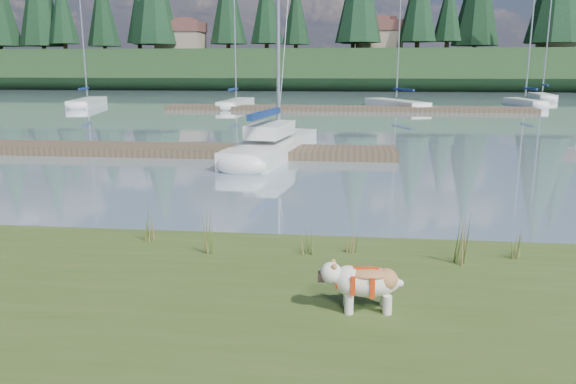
# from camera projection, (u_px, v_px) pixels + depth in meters

# --- Properties ---
(ground) EXTENTS (200.00, 200.00, 0.00)m
(ground) POSITION_uv_depth(u_px,v_px,m) (318.00, 110.00, 40.18)
(ground) COLOR #829AA9
(ground) RESTS_ON ground
(ridge) EXTENTS (200.00, 20.00, 5.00)m
(ridge) POSITION_uv_depth(u_px,v_px,m) (336.00, 70.00, 81.32)
(ridge) COLOR #193118
(ridge) RESTS_ON ground
(bulldog) EXTENTS (0.96, 0.45, 0.57)m
(bulldog) POSITION_uv_depth(u_px,v_px,m) (365.00, 281.00, 6.44)
(bulldog) COLOR silver
(bulldog) RESTS_ON bank
(sailboat_main) EXTENTS (2.72, 8.29, 11.79)m
(sailboat_main) POSITION_uv_depth(u_px,v_px,m) (278.00, 141.00, 20.53)
(sailboat_main) COLOR silver
(sailboat_main) RESTS_ON ground
(dock_near) EXTENTS (16.00, 2.00, 0.30)m
(dock_near) POSITION_uv_depth(u_px,v_px,m) (172.00, 150.00, 20.23)
(dock_near) COLOR #4C3D2C
(dock_near) RESTS_ON ground
(dock_far) EXTENTS (26.00, 2.20, 0.30)m
(dock_far) POSITION_uv_depth(u_px,v_px,m) (346.00, 108.00, 39.93)
(dock_far) COLOR #4C3D2C
(dock_far) RESTS_ON ground
(sailboat_bg_0) EXTENTS (3.26, 8.11, 11.55)m
(sailboat_bg_0) POSITION_uv_depth(u_px,v_px,m) (90.00, 101.00, 45.13)
(sailboat_bg_0) COLOR silver
(sailboat_bg_0) RESTS_ON ground
(sailboat_bg_1) EXTENTS (1.69, 7.56, 11.28)m
(sailboat_bg_1) POSITION_uv_depth(u_px,v_px,m) (238.00, 102.00, 43.83)
(sailboat_bg_1) COLOR silver
(sailboat_bg_1) RESTS_ON ground
(sailboat_bg_3) EXTENTS (5.00, 8.10, 12.03)m
(sailboat_bg_3) POSITION_uv_depth(u_px,v_px,m) (391.00, 103.00, 43.42)
(sailboat_bg_3) COLOR silver
(sailboat_bg_3) RESTS_ON ground
(sailboat_bg_4) EXTENTS (2.13, 6.29, 9.31)m
(sailboat_bg_4) POSITION_uv_depth(u_px,v_px,m) (522.00, 102.00, 44.55)
(sailboat_bg_4) COLOR silver
(sailboat_bg_4) RESTS_ON ground
(sailboat_bg_5) EXTENTS (2.21, 7.34, 10.42)m
(sailboat_bg_5) POSITION_uv_depth(u_px,v_px,m) (541.00, 96.00, 53.23)
(sailboat_bg_5) COLOR silver
(sailboat_bg_5) RESTS_ON ground
(weed_0) EXTENTS (0.17, 0.14, 0.72)m
(weed_0) POSITION_uv_depth(u_px,v_px,m) (211.00, 234.00, 8.41)
(weed_0) COLOR #475B23
(weed_0) RESTS_ON bank
(weed_1) EXTENTS (0.17, 0.14, 0.43)m
(weed_1) POSITION_uv_depth(u_px,v_px,m) (306.00, 242.00, 8.43)
(weed_1) COLOR #475B23
(weed_1) RESTS_ON bank
(weed_2) EXTENTS (0.17, 0.14, 0.78)m
(weed_2) POSITION_uv_depth(u_px,v_px,m) (461.00, 242.00, 7.95)
(weed_2) COLOR #475B23
(weed_2) RESTS_ON bank
(weed_3) EXTENTS (0.17, 0.14, 0.64)m
(weed_3) POSITION_uv_depth(u_px,v_px,m) (148.00, 225.00, 9.01)
(weed_3) COLOR #475B23
(weed_3) RESTS_ON bank
(weed_4) EXTENTS (0.17, 0.14, 0.42)m
(weed_4) POSITION_uv_depth(u_px,v_px,m) (351.00, 242.00, 8.42)
(weed_4) COLOR #475B23
(weed_4) RESTS_ON bank
(weed_5) EXTENTS (0.17, 0.14, 0.56)m
(weed_5) POSITION_uv_depth(u_px,v_px,m) (516.00, 242.00, 8.24)
(weed_5) COLOR #475B23
(weed_5) RESTS_ON bank
(mud_lip) EXTENTS (60.00, 0.50, 0.14)m
(mud_lip) POSITION_uv_depth(u_px,v_px,m) (206.00, 249.00, 9.53)
(mud_lip) COLOR #33281C
(mud_lip) RESTS_ON ground
(conifer_1) EXTENTS (4.40, 4.40, 11.30)m
(conifer_1) POSITION_uv_depth(u_px,v_px,m) (62.00, 9.00, 81.83)
(conifer_1) COLOR #382619
(conifer_1) RESTS_ON ridge
(conifer_3) EXTENTS (4.84, 4.84, 12.25)m
(conifer_3) POSITION_uv_depth(u_px,v_px,m) (266.00, 4.00, 79.41)
(conifer_3) COLOR #382619
(conifer_3) RESTS_ON ridge
(conifer_5) EXTENTS (3.96, 3.96, 10.35)m
(conifer_5) POSITION_uv_depth(u_px,v_px,m) (449.00, 7.00, 74.94)
(conifer_5) COLOR #382619
(conifer_5) RESTS_ON ridge
(house_0) EXTENTS (6.30, 5.30, 4.65)m
(house_0) POSITION_uv_depth(u_px,v_px,m) (181.00, 36.00, 79.76)
(house_0) COLOR gray
(house_0) RESTS_ON ridge
(house_1) EXTENTS (6.30, 5.30, 4.65)m
(house_1) POSITION_uv_depth(u_px,v_px,m) (380.00, 35.00, 77.66)
(house_1) COLOR gray
(house_1) RESTS_ON ridge
(house_2) EXTENTS (6.30, 5.30, 4.65)m
(house_2) POSITION_uv_depth(u_px,v_px,m) (566.00, 33.00, 73.09)
(house_2) COLOR gray
(house_2) RESTS_ON ridge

